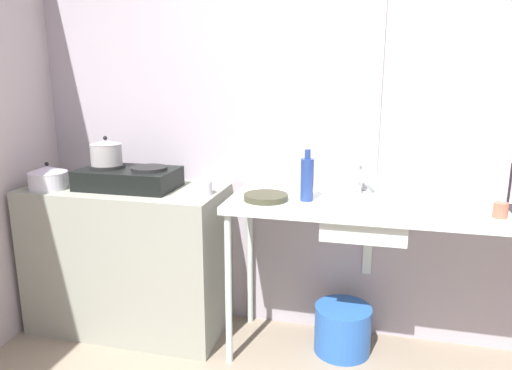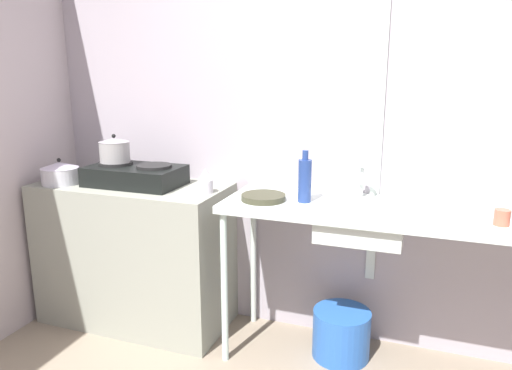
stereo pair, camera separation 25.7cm
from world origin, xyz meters
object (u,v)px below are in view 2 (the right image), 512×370
object	(u,v)px
frying_pan	(263,197)
bottle_by_sink	(305,180)
small_bowl_on_drainboard	(427,209)
bucket_on_floor	(341,334)
pot_beside_stove	(60,173)
sink_basin	(361,222)
faucet	(361,172)
pot_on_left_burner	(115,150)
percolator	(205,181)
stove	(135,175)
cup_by_rack	(502,217)

from	to	relation	value
frying_pan	bottle_by_sink	distance (m)	0.24
small_bowl_on_drainboard	bucket_on_floor	distance (m)	0.86
pot_beside_stove	bottle_by_sink	size ratio (longest dim) A/B	0.81
sink_basin	bottle_by_sink	size ratio (longest dim) A/B	1.52
faucet	bottle_by_sink	size ratio (longest dim) A/B	0.81
pot_on_left_burner	sink_basin	distance (m)	1.50
pot_on_left_burner	faucet	distance (m)	1.45
percolator	bottle_by_sink	world-z (taller)	bottle_by_sink
pot_on_left_burner	bucket_on_floor	bearing A→B (deg)	1.24
percolator	bottle_by_sink	size ratio (longest dim) A/B	0.51
stove	sink_basin	distance (m)	1.35
cup_by_rack	small_bowl_on_drainboard	world-z (taller)	cup_by_rack
pot_beside_stove	bucket_on_floor	xyz separation A→B (m)	(1.70, 0.16, -0.82)
pot_beside_stove	percolator	size ratio (longest dim) A/B	1.59
pot_beside_stove	faucet	distance (m)	1.77
sink_basin	frying_pan	distance (m)	0.52
faucet	stove	bearing A→B (deg)	-174.06
bucket_on_floor	pot_beside_stove	bearing A→B (deg)	-174.73
pot_on_left_burner	bucket_on_floor	size ratio (longest dim) A/B	0.57
pot_beside_stove	faucet	size ratio (longest dim) A/B	1.00
stove	pot_on_left_burner	bearing A→B (deg)	180.00
faucet	bottle_by_sink	world-z (taller)	bottle_by_sink
stove	pot_beside_stove	xyz separation A→B (m)	(-0.44, -0.13, 0.01)
stove	percolator	xyz separation A→B (m)	(0.48, -0.03, 0.01)
small_bowl_on_drainboard	bottle_by_sink	distance (m)	0.61
percolator	sink_basin	bearing A→B (deg)	-1.14
sink_basin	faucet	bearing A→B (deg)	101.39
frying_pan	small_bowl_on_drainboard	distance (m)	0.81
sink_basin	cup_by_rack	xyz separation A→B (m)	(0.61, -0.06, 0.11)
frying_pan	cup_by_rack	world-z (taller)	cup_by_rack
percolator	bucket_on_floor	size ratio (longest dim) A/B	0.44
stove	bucket_on_floor	xyz separation A→B (m)	(1.26, 0.03, -0.81)
pot_beside_stove	bucket_on_floor	size ratio (longest dim) A/B	0.70
pot_on_left_burner	bottle_by_sink	distance (m)	1.18
pot_beside_stove	pot_on_left_burner	bearing A→B (deg)	22.26
sink_basin	pot_on_left_burner	bearing A→B (deg)	178.24
bottle_by_sink	sink_basin	bearing A→B (deg)	-4.24
bucket_on_floor	cup_by_rack	bearing A→B (deg)	-11.00
cup_by_rack	bottle_by_sink	distance (m)	0.92
pot_beside_stove	sink_basin	distance (m)	1.79
pot_on_left_burner	sink_basin	world-z (taller)	pot_on_left_burner
stove	pot_on_left_burner	world-z (taller)	pot_on_left_burner
percolator	sink_basin	size ratio (longest dim) A/B	0.34
bucket_on_floor	percolator	bearing A→B (deg)	-175.73
stove	cup_by_rack	world-z (taller)	stove
cup_by_rack	bucket_on_floor	world-z (taller)	cup_by_rack
sink_basin	bucket_on_floor	bearing A→B (deg)	138.45
stove	cup_by_rack	size ratio (longest dim) A/B	7.76
percolator	frying_pan	xyz separation A→B (m)	(0.36, -0.04, -0.05)
bottle_by_sink	faucet	bearing A→B (deg)	31.07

